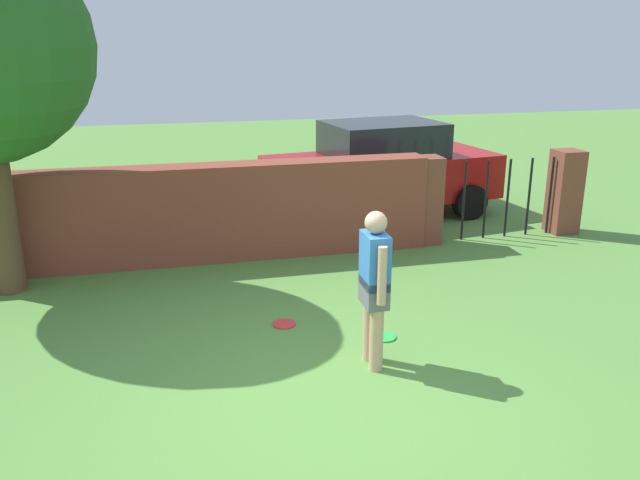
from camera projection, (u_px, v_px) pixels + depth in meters
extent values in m
plane|color=#568C3D|center=(333.00, 394.00, 6.08)|extent=(40.00, 40.00, 0.00)
cube|color=brown|center=(159.00, 216.00, 9.34)|extent=(8.03, 0.50, 1.43)
cylinder|color=tan|center=(370.00, 322.00, 6.60)|extent=(0.14, 0.14, 0.85)
cylinder|color=tan|center=(376.00, 331.00, 6.40)|extent=(0.14, 0.14, 0.85)
cube|color=slate|center=(374.00, 292.00, 6.39)|extent=(0.22, 0.36, 0.28)
cube|color=#3372BF|center=(375.00, 261.00, 6.29)|extent=(0.22, 0.36, 0.55)
sphere|color=tan|center=(376.00, 223.00, 6.17)|extent=(0.22, 0.22, 0.22)
cylinder|color=tan|center=(368.00, 260.00, 6.52)|extent=(0.09, 0.09, 0.58)
cylinder|color=tan|center=(382.00, 276.00, 6.10)|extent=(0.09, 0.09, 0.58)
cube|color=brown|center=(426.00, 200.00, 10.28)|extent=(0.44, 0.44, 1.40)
cube|color=brown|center=(565.00, 192.00, 10.85)|extent=(0.44, 0.44, 1.40)
cylinder|color=black|center=(441.00, 202.00, 10.36)|extent=(0.04, 0.04, 1.30)
cylinder|color=black|center=(464.00, 201.00, 10.45)|extent=(0.04, 0.04, 1.30)
cylinder|color=black|center=(486.00, 200.00, 10.53)|extent=(0.04, 0.04, 1.30)
cylinder|color=black|center=(508.00, 198.00, 10.62)|extent=(0.04, 0.04, 1.30)
cylinder|color=black|center=(529.00, 197.00, 10.71)|extent=(0.04, 0.04, 1.30)
cylinder|color=black|center=(550.00, 196.00, 10.80)|extent=(0.04, 0.04, 1.30)
cube|color=#A51111|center=(382.00, 177.00, 11.87)|extent=(4.40, 2.29, 0.80)
cube|color=#1E2328|center=(383.00, 139.00, 11.65)|extent=(2.20, 1.77, 0.60)
cylinder|color=black|center=(422.00, 183.00, 13.23)|extent=(0.67, 0.31, 0.64)
cylinder|color=black|center=(470.00, 202.00, 11.73)|extent=(0.67, 0.31, 0.64)
cylinder|color=black|center=(296.00, 195.00, 12.25)|extent=(0.67, 0.31, 0.64)
cylinder|color=black|center=(331.00, 217.00, 10.75)|extent=(0.67, 0.31, 0.64)
cylinder|color=red|center=(284.00, 324.00, 7.52)|extent=(0.27, 0.27, 0.02)
cylinder|color=green|center=(384.00, 337.00, 7.20)|extent=(0.27, 0.27, 0.02)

